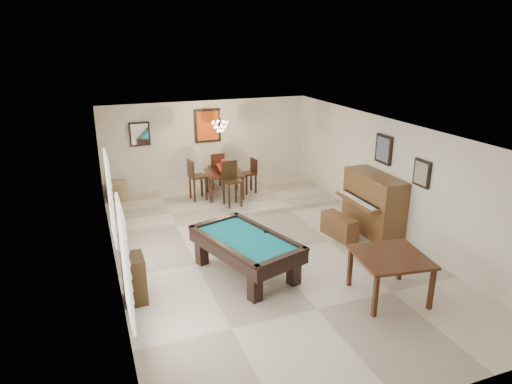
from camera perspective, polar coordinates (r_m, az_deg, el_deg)
ground_plane at (r=9.68m, az=1.27°, el=-7.60°), size 6.00×9.00×0.02m
wall_back at (r=13.28m, az=-6.03°, el=5.74°), size 6.00×0.04×2.60m
wall_front at (r=5.67m, az=19.27°, el=-14.38°), size 6.00×0.04×2.60m
wall_left at (r=8.57m, az=-17.62°, el=-2.59°), size 0.04×9.00×2.60m
wall_right at (r=10.62m, az=16.52°, el=1.65°), size 0.04×9.00×2.60m
ceiling at (r=8.83m, az=1.40°, el=7.74°), size 6.00×9.00×0.04m
dining_step at (r=12.48m, az=-4.33°, el=-1.03°), size 6.00×2.50×0.12m
window_left_front at (r=6.51m, az=-16.04°, el=-8.47°), size 0.06×1.00×1.70m
window_left_rear at (r=9.10m, az=-17.76°, el=-0.68°), size 0.06×1.00×1.70m
pool_table at (r=8.73m, az=-1.29°, el=-8.00°), size 1.77×2.42×0.72m
square_table at (r=8.30m, az=16.29°, el=-10.07°), size 1.30×1.30×0.79m
upright_piano at (r=10.63m, az=13.73°, el=-1.55°), size 0.93×1.66×1.38m
piano_bench at (r=10.44m, az=10.35°, el=-4.26°), size 0.50×0.96×0.51m
apothecary_chest at (r=8.15m, az=-14.98°, el=-10.40°), size 0.36×0.55×0.82m
dining_table at (r=12.50m, az=-4.00°, el=1.25°), size 1.08×1.08×0.80m
flower_vase at (r=12.35m, az=-4.06°, el=3.60°), size 0.19×0.19×0.26m
dining_chair_south at (r=11.72m, az=-2.96°, el=0.97°), size 0.47×0.47×1.16m
dining_chair_north at (r=13.12m, az=-4.99°, el=2.70°), size 0.41×0.41×1.07m
dining_chair_west at (r=12.28m, az=-7.29°, el=1.56°), size 0.46×0.46×1.11m
dining_chair_east at (r=12.73m, az=-0.91°, el=2.01°), size 0.40×0.40×0.97m
corner_bench at (r=12.80m, az=-16.91°, el=0.12°), size 0.54×0.62×0.48m
chandelier at (r=11.87m, az=-4.52°, el=8.64°), size 0.44×0.44×0.60m
back_painting at (r=13.12m, az=-6.07°, el=8.25°), size 0.75×0.06×0.95m
back_mirror at (r=12.80m, az=-14.35°, el=7.04°), size 0.55×0.06×0.65m
right_picture_upper at (r=10.67m, az=15.69°, el=5.17°), size 0.06×0.55×0.65m
right_picture_lower at (r=9.74m, az=20.04°, el=2.21°), size 0.06×0.45×0.55m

